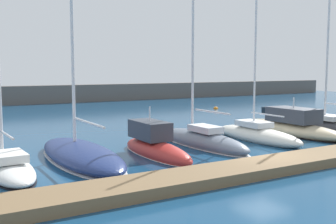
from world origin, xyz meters
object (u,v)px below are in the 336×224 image
Objects in this scene: motorboat_red_third at (155,147)px; sailboat_charcoal_seventh at (331,127)px; mooring_buoy_orange at (216,109)px; sailboat_white_nearest at (5,165)px; motorboat_sand_sixth at (289,126)px; sailboat_navy_second at (81,153)px; sailboat_slate_fourth at (202,139)px; sailboat_ivory_fifth at (257,134)px.

sailboat_charcoal_seventh is (15.88, 0.78, -0.11)m from motorboat_red_third.
sailboat_charcoal_seventh is 23.43× the size of mooring_buoy_orange.
sailboat_white_nearest is 20.46× the size of mooring_buoy_orange.
motorboat_red_third is at bearing -134.41° from mooring_buoy_orange.
motorboat_sand_sixth is at bearing -88.93° from sailboat_white_nearest.
motorboat_sand_sixth reaches higher than mooring_buoy_orange.
sailboat_slate_fourth is at bearing -88.78° from sailboat_navy_second.
mooring_buoy_orange is at bearing -56.90° from sailboat_white_nearest.
sailboat_navy_second reaches higher than mooring_buoy_orange.
sailboat_slate_fourth is at bearing 93.06° from motorboat_sand_sixth.
mooring_buoy_orange is at bearing -40.62° from sailboat_slate_fourth.
motorboat_sand_sixth is (3.91, 0.81, 0.12)m from sailboat_ivory_fifth.
sailboat_charcoal_seventh is at bearing -91.04° from sailboat_white_nearest.
sailboat_navy_second is 26.82× the size of mooring_buoy_orange.
motorboat_sand_sixth is (12.02, 1.42, 0.11)m from motorboat_red_third.
sailboat_ivory_fifth is 1.33× the size of motorboat_sand_sixth.
motorboat_sand_sixth is 19.04m from mooring_buoy_orange.
motorboat_sand_sixth is at bearing -110.89° from mooring_buoy_orange.
sailboat_white_nearest reaches higher than motorboat_sand_sixth.
sailboat_charcoal_seventh is at bearing -87.87° from sailboat_ivory_fifth.
sailboat_slate_fourth is 1.40× the size of motorboat_sand_sixth.
mooring_buoy_orange is at bearing -44.47° from motorboat_red_third.
sailboat_white_nearest is 1.19× the size of motorboat_sand_sixth.
sailboat_navy_second is 1.14× the size of sailboat_charcoal_seventh.
sailboat_slate_fourth is at bearing 86.55° from sailboat_charcoal_seventh.
mooring_buoy_orange is at bearing -11.80° from sailboat_charcoal_seventh.
sailboat_charcoal_seventh is at bearing -99.04° from mooring_buoy_orange.
mooring_buoy_orange is (6.79, 17.78, -0.57)m from motorboat_sand_sixth.
sailboat_white_nearest is 7.80m from motorboat_red_third.
motorboat_red_third is 11.64× the size of mooring_buoy_orange.
sailboat_charcoal_seventh reaches higher than mooring_buoy_orange.
sailboat_charcoal_seventh is (7.77, 0.17, -0.10)m from sailboat_ivory_fifth.
sailboat_white_nearest is 19.86m from motorboat_sand_sixth.
sailboat_navy_second is 16.05m from motorboat_sand_sixth.
sailboat_navy_second reaches higher than sailboat_ivory_fifth.
sailboat_slate_fourth is 24.03× the size of mooring_buoy_orange.
sailboat_navy_second is 1.56× the size of motorboat_sand_sixth.
motorboat_red_third is (4.01, -0.75, 0.08)m from sailboat_navy_second.
sailboat_slate_fourth is 12.04m from sailboat_charcoal_seventh.
motorboat_sand_sixth is at bearing -77.42° from sailboat_ivory_fifth.
sailboat_ivory_fifth reaches higher than sailboat_white_nearest.
sailboat_navy_second is 2.30× the size of motorboat_red_third.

